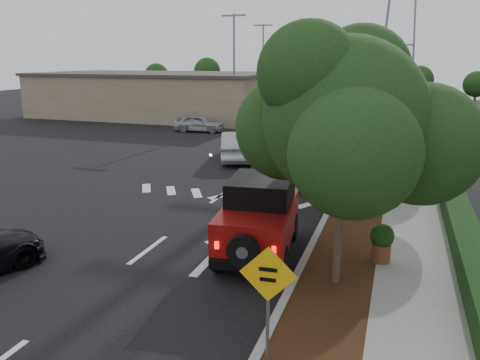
% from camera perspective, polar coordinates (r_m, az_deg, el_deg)
% --- Properties ---
extents(ground, '(120.00, 120.00, 0.00)m').
position_cam_1_polar(ground, '(14.36, -11.13, -8.35)').
color(ground, black).
rests_on(ground, ground).
extents(curb, '(0.20, 70.00, 0.15)m').
position_cam_1_polar(curb, '(24.11, 13.16, 1.16)').
color(curb, '#9E9B93').
rests_on(curb, ground).
extents(planting_strip, '(1.80, 70.00, 0.12)m').
position_cam_1_polar(planting_strip, '(24.04, 15.52, 0.93)').
color(planting_strip, black).
rests_on(planting_strip, ground).
extents(sidewalk, '(2.00, 70.00, 0.12)m').
position_cam_1_polar(sidewalk, '(24.02, 20.04, 0.56)').
color(sidewalk, gray).
rests_on(sidewalk, ground).
extents(hedge, '(0.80, 70.00, 0.80)m').
position_cam_1_polar(hedge, '(24.03, 23.44, 1.07)').
color(hedge, black).
rests_on(hedge, ground).
extents(commercial_building, '(22.00, 12.00, 4.00)m').
position_cam_1_polar(commercial_building, '(47.37, -10.12, 10.15)').
color(commercial_building, '#7C7356').
rests_on(commercial_building, ground).
extents(transmission_tower, '(7.00, 4.00, 28.00)m').
position_cam_1_polar(transmission_tower, '(59.64, 18.23, 8.61)').
color(transmission_tower, slate).
rests_on(transmission_tower, ground).
extents(street_tree_near, '(3.80, 3.80, 5.92)m').
position_cam_1_polar(street_tree_near, '(12.27, 11.54, -12.54)').
color(street_tree_near, black).
rests_on(street_tree_near, ground).
extents(street_tree_mid, '(3.20, 3.20, 5.32)m').
position_cam_1_polar(street_tree_mid, '(18.76, 14.40, -3.01)').
color(street_tree_mid, black).
rests_on(street_tree_mid, ground).
extents(street_tree_far, '(3.40, 3.40, 5.62)m').
position_cam_1_polar(street_tree_far, '(25.03, 15.67, 1.31)').
color(street_tree_far, black).
rests_on(street_tree_far, ground).
extents(light_pole_a, '(2.00, 0.22, 9.00)m').
position_cam_1_polar(light_pole_a, '(40.05, -0.71, 6.71)').
color(light_pole_a, slate).
rests_on(light_pole_a, ground).
extents(light_pole_b, '(2.00, 0.22, 9.00)m').
position_cam_1_polar(light_pole_b, '(51.70, 2.73, 8.49)').
color(light_pole_b, slate).
rests_on(light_pole_b, ground).
extents(red_jeep, '(2.33, 4.44, 2.21)m').
position_cam_1_polar(red_jeep, '(13.63, 2.47, -4.30)').
color(red_jeep, black).
rests_on(red_jeep, ground).
extents(silver_suv_ahead, '(2.63, 5.68, 1.58)m').
position_cam_1_polar(silver_suv_ahead, '(22.22, 8.51, 2.14)').
color(silver_suv_ahead, '#95979C').
rests_on(silver_suv_ahead, ground).
extents(silver_sedan_oncoming, '(3.18, 5.11, 1.59)m').
position_cam_1_polar(silver_sedan_oncoming, '(26.16, -0.34, 4.20)').
color(silver_sedan_oncoming, '#A9ABB0').
rests_on(silver_sedan_oncoming, ground).
extents(parked_suv, '(4.02, 1.92, 1.33)m').
position_cam_1_polar(parked_suv, '(36.49, -4.98, 6.92)').
color(parked_suv, '#A6A8AD').
rests_on(parked_suv, ground).
extents(speed_hump_sign, '(1.05, 0.11, 2.24)m').
position_cam_1_polar(speed_hump_sign, '(8.61, 3.44, -13.04)').
color(speed_hump_sign, slate).
rests_on(speed_hump_sign, ground).
extents(terracotta_planter, '(0.65, 0.65, 1.12)m').
position_cam_1_polar(terracotta_planter, '(13.41, 16.92, -6.92)').
color(terracotta_planter, brown).
rests_on(terracotta_planter, ground).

